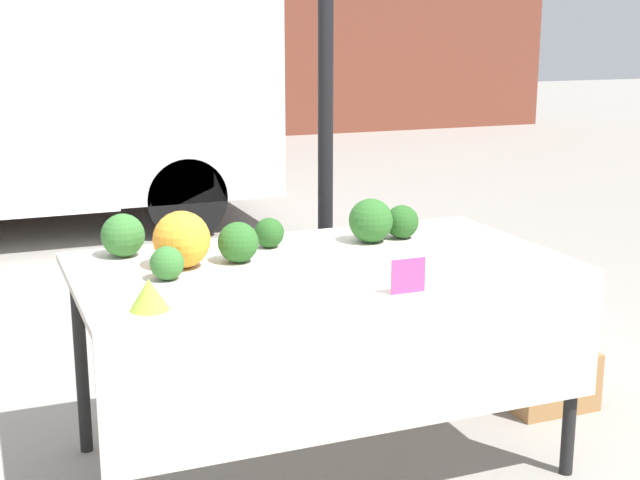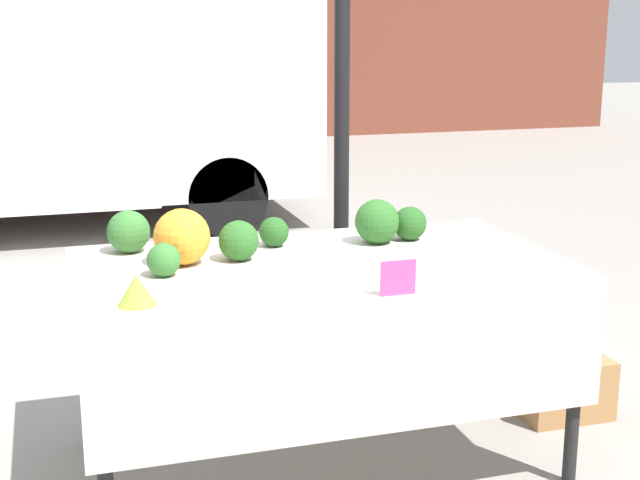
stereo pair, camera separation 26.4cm
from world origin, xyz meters
The scene contains 14 objects.
ground_plane centered at (0.00, 0.00, 0.00)m, with size 40.00×40.00×0.00m, color gray.
tent_pole centered at (0.35, 0.81, 1.33)m, with size 0.07×0.07×2.67m.
parked_truck centered at (-1.03, 4.83, 1.42)m, with size 4.17×2.24×2.76m.
market_table centered at (0.00, -0.07, 0.71)m, with size 1.78×0.99×0.81m.
orange_cauliflower centered at (-0.49, 0.10, 0.91)m, with size 0.21×0.21×0.21m.
romanesco_head centered at (-0.70, -0.34, 0.86)m, with size 0.12×0.12×0.10m.
broccoli_head_0 centered at (-0.11, 0.27, 0.87)m, with size 0.12×0.12×0.12m.
broccoli_head_1 centered at (0.44, 0.21, 0.87)m, with size 0.14×0.14×0.14m.
broccoli_head_2 centered at (0.30, 0.20, 0.90)m, with size 0.18×0.18×0.18m.
broccoli_head_3 centered at (-0.66, 0.34, 0.89)m, with size 0.16×0.16×0.16m.
broccoli_head_4 centered at (-0.28, 0.10, 0.88)m, with size 0.15×0.15×0.15m.
broccoli_head_5 centered at (-0.57, -0.04, 0.87)m, with size 0.12×0.12×0.12m.
price_sign centered at (0.11, -0.48, 0.86)m, with size 0.12×0.01×0.12m.
produce_crate centered at (1.13, 0.13, 0.13)m, with size 0.38×0.32×0.26m.
Camera 2 is at (-0.93, -3.03, 1.65)m, focal length 50.00 mm.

